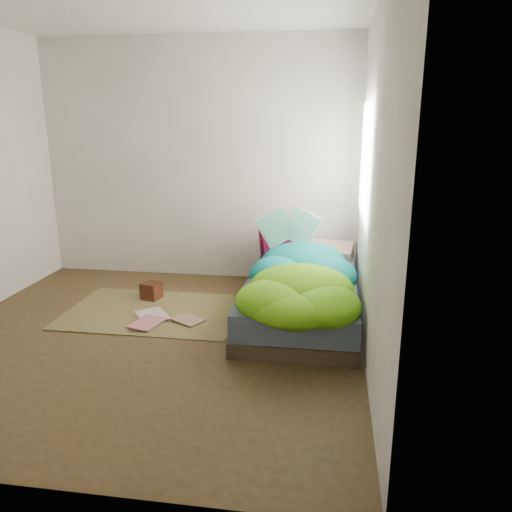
{
  "coord_description": "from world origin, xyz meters",
  "views": [
    {
      "loc": [
        1.45,
        -3.63,
        1.76
      ],
      "look_at": [
        0.79,
        0.75,
        0.53
      ],
      "focal_mm": 35.0,
      "sensor_mm": 36.0,
      "label": 1
    }
  ],
  "objects_px": {
    "pillow_magenta": "(280,239)",
    "open_book": "(289,217)",
    "bed": "(301,296)",
    "wooden_box": "(152,291)",
    "floor_book_b": "(136,322)",
    "floor_book_a": "(139,319)"
  },
  "relations": [
    {
      "from": "pillow_magenta",
      "to": "open_book",
      "type": "relative_size",
      "value": 0.81
    },
    {
      "from": "bed",
      "to": "pillow_magenta",
      "type": "relative_size",
      "value": 4.83
    },
    {
      "from": "bed",
      "to": "open_book",
      "type": "relative_size",
      "value": 3.89
    },
    {
      "from": "pillow_magenta",
      "to": "bed",
      "type": "bearing_deg",
      "value": -94.81
    },
    {
      "from": "open_book",
      "to": "wooden_box",
      "type": "xyz_separation_m",
      "value": [
        -1.34,
        -0.22,
        -0.74
      ]
    },
    {
      "from": "wooden_box",
      "to": "floor_book_b",
      "type": "xyz_separation_m",
      "value": [
        0.08,
        -0.62,
        -0.07
      ]
    },
    {
      "from": "pillow_magenta",
      "to": "open_book",
      "type": "bearing_deg",
      "value": -96.27
    },
    {
      "from": "floor_book_b",
      "to": "open_book",
      "type": "bearing_deg",
      "value": 48.21
    },
    {
      "from": "bed",
      "to": "open_book",
      "type": "xyz_separation_m",
      "value": [
        -0.16,
        0.37,
        0.67
      ]
    },
    {
      "from": "wooden_box",
      "to": "floor_book_a",
      "type": "height_order",
      "value": "wooden_box"
    },
    {
      "from": "wooden_box",
      "to": "floor_book_a",
      "type": "xyz_separation_m",
      "value": [
        0.08,
        -0.55,
        -0.07
      ]
    },
    {
      "from": "pillow_magenta",
      "to": "floor_book_b",
      "type": "height_order",
      "value": "pillow_magenta"
    },
    {
      "from": "floor_book_b",
      "to": "pillow_magenta",
      "type": "bearing_deg",
      "value": 59.7
    },
    {
      "from": "floor_book_a",
      "to": "floor_book_b",
      "type": "height_order",
      "value": "floor_book_b"
    },
    {
      "from": "pillow_magenta",
      "to": "floor_book_b",
      "type": "distance_m",
      "value": 1.71
    },
    {
      "from": "open_book",
      "to": "floor_book_a",
      "type": "xyz_separation_m",
      "value": [
        -1.26,
        -0.77,
        -0.81
      ]
    },
    {
      "from": "bed",
      "to": "floor_book_b",
      "type": "height_order",
      "value": "bed"
    },
    {
      "from": "bed",
      "to": "pillow_magenta",
      "type": "xyz_separation_m",
      "value": [
        -0.27,
        0.68,
        0.38
      ]
    },
    {
      "from": "bed",
      "to": "floor_book_a",
      "type": "distance_m",
      "value": 1.48
    },
    {
      "from": "bed",
      "to": "open_book",
      "type": "height_order",
      "value": "open_book"
    },
    {
      "from": "wooden_box",
      "to": "open_book",
      "type": "bearing_deg",
      "value": 9.3
    },
    {
      "from": "pillow_magenta",
      "to": "floor_book_a",
      "type": "xyz_separation_m",
      "value": [
        -1.15,
        -1.08,
        -0.52
      ]
    }
  ]
}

